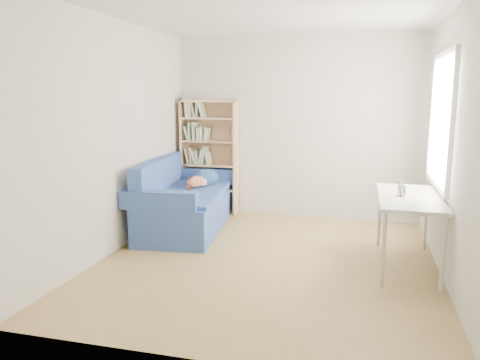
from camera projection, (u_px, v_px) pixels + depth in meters
name	position (u px, v px, depth m)	size (l,w,h in m)	color
ground	(267.00, 261.00, 5.04)	(4.00, 4.00, 0.00)	olive
room_shell	(279.00, 108.00, 4.75)	(3.54, 4.04, 2.62)	silver
sofa	(184.00, 203.00, 6.23)	(1.11, 1.99, 0.94)	#27448B
bookshelf	(210.00, 162.00, 6.98)	(0.85, 0.26, 1.69)	tan
desk	(409.00, 202.00, 4.77)	(0.61, 1.33, 0.75)	silver
pen_cup	(401.00, 190.00, 4.75)	(0.09, 0.09, 0.18)	white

